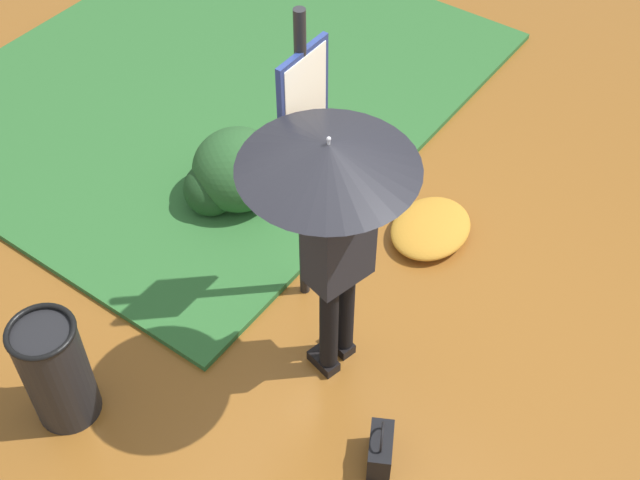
% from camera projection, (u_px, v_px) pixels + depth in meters
% --- Properties ---
extents(ground_plane, '(18.00, 18.00, 0.00)m').
position_uv_depth(ground_plane, '(330.00, 347.00, 5.74)').
color(ground_plane, brown).
extents(grass_verge, '(4.80, 4.00, 0.05)m').
position_uv_depth(grass_verge, '(213.00, 84.00, 7.71)').
color(grass_verge, '#2D662D').
rests_on(grass_verge, ground_plane).
extents(person_with_umbrella, '(0.96, 0.96, 2.04)m').
position_uv_depth(person_with_umbrella, '(333.00, 201.00, 4.49)').
color(person_with_umbrella, black).
rests_on(person_with_umbrella, ground_plane).
extents(info_sign_post, '(0.44, 0.07, 2.30)m').
position_uv_depth(info_sign_post, '(303.00, 136.00, 5.02)').
color(info_sign_post, black).
rests_on(info_sign_post, ground_plane).
extents(handbag, '(0.33, 0.27, 0.37)m').
position_uv_depth(handbag, '(380.00, 450.00, 5.07)').
color(handbag, black).
rests_on(handbag, ground_plane).
extents(trash_bin, '(0.42, 0.42, 0.83)m').
position_uv_depth(trash_bin, '(56.00, 371.00, 5.11)').
color(trash_bin, black).
rests_on(trash_bin, ground_plane).
extents(shrub_cluster, '(0.77, 0.70, 0.63)m').
position_uv_depth(shrub_cluster, '(233.00, 173.00, 6.49)').
color(shrub_cluster, '#285628').
rests_on(shrub_cluster, ground_plane).
extents(leaf_pile_near_person, '(0.71, 0.57, 0.16)m').
position_uv_depth(leaf_pile_near_person, '(431.00, 228.00, 6.40)').
color(leaf_pile_near_person, '#C68428').
rests_on(leaf_pile_near_person, ground_plane).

